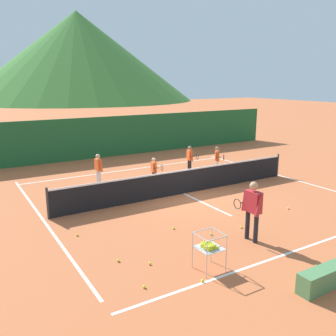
% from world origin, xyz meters
% --- Properties ---
extents(ground_plane, '(120.00, 120.00, 0.00)m').
position_xyz_m(ground_plane, '(0.00, 0.00, 0.00)').
color(ground_plane, '#BC6038').
extents(line_baseline_near, '(10.76, 0.08, 0.01)m').
position_xyz_m(line_baseline_near, '(0.00, -5.64, 0.00)').
color(line_baseline_near, white).
rests_on(line_baseline_near, ground).
extents(line_baseline_far, '(10.76, 0.08, 0.01)m').
position_xyz_m(line_baseline_far, '(0.00, 4.69, 0.00)').
color(line_baseline_far, white).
rests_on(line_baseline_far, ground).
extents(line_sideline_west, '(0.08, 10.32, 0.01)m').
position_xyz_m(line_sideline_west, '(-5.38, 0.00, 0.00)').
color(line_sideline_west, white).
rests_on(line_sideline_west, ground).
extents(line_sideline_east, '(0.08, 10.32, 0.01)m').
position_xyz_m(line_sideline_east, '(5.38, 0.00, 0.00)').
color(line_sideline_east, white).
rests_on(line_sideline_east, ground).
extents(line_service_center, '(0.08, 5.71, 0.01)m').
position_xyz_m(line_service_center, '(0.00, 0.00, 0.00)').
color(line_service_center, white).
rests_on(line_service_center, ground).
extents(tennis_net, '(10.48, 0.08, 1.05)m').
position_xyz_m(tennis_net, '(0.00, 0.00, 0.50)').
color(tennis_net, '#333338').
rests_on(tennis_net, ground).
extents(instructor, '(0.44, 0.76, 1.69)m').
position_xyz_m(instructor, '(-0.78, -4.55, 1.02)').
color(instructor, black).
rests_on(instructor, ground).
extents(student_0, '(0.24, 0.54, 1.36)m').
position_xyz_m(student_0, '(-2.44, 2.80, 0.82)').
color(student_0, silver).
rests_on(student_0, ground).
extents(student_1, '(0.41, 0.64, 1.19)m').
position_xyz_m(student_1, '(-0.41, 1.64, 0.72)').
color(student_1, black).
rests_on(student_1, ground).
extents(student_2, '(0.42, 0.70, 1.33)m').
position_xyz_m(student_2, '(2.04, 2.55, 0.80)').
color(student_2, black).
rests_on(student_2, ground).
extents(student_3, '(0.45, 0.71, 1.30)m').
position_xyz_m(student_3, '(3.13, 1.85, 0.78)').
color(student_3, silver).
rests_on(student_3, ground).
extents(ball_cart, '(0.58, 0.58, 0.90)m').
position_xyz_m(ball_cart, '(-2.76, -5.23, 0.60)').
color(ball_cart, '#B7B7BC').
rests_on(ball_cart, ground).
extents(tennis_ball_0, '(0.07, 0.07, 0.07)m').
position_xyz_m(tennis_ball_0, '(-4.83, -1.77, 0.03)').
color(tennis_ball_0, yellow).
rests_on(tennis_ball_0, ground).
extents(tennis_ball_1, '(0.07, 0.07, 0.07)m').
position_xyz_m(tennis_ball_1, '(-3.84, -4.32, 0.03)').
color(tennis_ball_1, yellow).
rests_on(tennis_ball_1, ground).
extents(tennis_ball_2, '(0.07, 0.07, 0.07)m').
position_xyz_m(tennis_ball_2, '(-2.20, -2.78, 0.03)').
color(tennis_ball_2, yellow).
rests_on(tennis_ball_2, ground).
extents(tennis_ball_3, '(0.07, 0.07, 0.07)m').
position_xyz_m(tennis_ball_3, '(-1.50, -3.70, 0.03)').
color(tennis_ball_3, yellow).
rests_on(tennis_ball_3, ground).
extents(tennis_ball_4, '(0.07, 0.07, 0.07)m').
position_xyz_m(tennis_ball_4, '(-4.43, -5.15, 0.03)').
color(tennis_ball_4, yellow).
rests_on(tennis_ball_4, ground).
extents(tennis_ball_5, '(0.07, 0.07, 0.07)m').
position_xyz_m(tennis_ball_5, '(-4.43, -3.78, 0.03)').
color(tennis_ball_5, yellow).
rests_on(tennis_ball_5, ground).
extents(tennis_ball_6, '(0.07, 0.07, 0.07)m').
position_xyz_m(tennis_ball_6, '(-0.41, -3.77, 0.03)').
color(tennis_ball_6, yellow).
rests_on(tennis_ball_6, ground).
extents(tennis_ball_7, '(0.07, 0.07, 0.07)m').
position_xyz_m(tennis_ball_7, '(-3.22, -5.60, 0.03)').
color(tennis_ball_7, yellow).
rests_on(tennis_ball_7, ground).
extents(tennis_ball_8, '(0.07, 0.07, 0.07)m').
position_xyz_m(tennis_ball_8, '(2.12, -3.36, 0.03)').
color(tennis_ball_8, yellow).
rests_on(tennis_ball_8, ground).
extents(windscreen_fence, '(23.68, 0.08, 2.33)m').
position_xyz_m(windscreen_fence, '(0.00, 8.22, 1.17)').
color(windscreen_fence, '#1E5B2D').
rests_on(windscreen_fence, ground).
extents(courtside_bench, '(1.50, 0.36, 0.46)m').
position_xyz_m(courtside_bench, '(-1.07, -7.13, 0.23)').
color(courtside_bench, '#4C7F4C').
rests_on(courtside_bench, ground).
extents(hill_0, '(49.27, 49.27, 18.77)m').
position_xyz_m(hill_0, '(18.30, 69.35, 9.38)').
color(hill_0, '#38702D').
rests_on(hill_0, ground).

